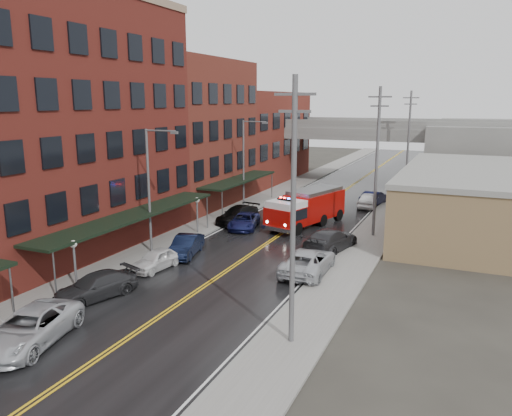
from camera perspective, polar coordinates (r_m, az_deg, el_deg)
The scene contains 31 objects.
road at distance 39.27m, azimuth 1.45°, elevation -3.95°, with size 11.00×160.00×0.02m, color black.
sidewalk_left at distance 42.43m, azimuth -7.73°, elevation -2.73°, with size 3.00×160.00×0.15m, color slate.
sidewalk_right at distance 37.26m, azimuth 11.95°, elevation -5.02°, with size 3.00×160.00×0.15m, color slate.
curb_left at distance 41.62m, azimuth -5.78°, elevation -2.98°, with size 0.30×160.00×0.15m, color gray.
curb_right at distance 37.59m, azimuth 9.48°, elevation -4.76°, with size 0.30×160.00×0.15m, color gray.
brick_building_b at distance 39.22m, azimuth -21.15°, elevation 8.57°, with size 9.00×20.00×18.00m, color #5E1E18.
brick_building_c at distance 53.21m, azimuth -7.66°, elevation 8.41°, with size 9.00×15.00×15.00m, color #5E271C.
brick_building_far at distance 68.86m, azimuth -0.03°, elevation 8.12°, with size 9.00×20.00×12.00m, color maroon.
tan_building at distance 45.80m, azimuth 25.41°, elevation 0.40°, with size 14.00×22.00×5.00m, color olive.
right_far_block at distance 75.39m, azimuth 26.49°, elevation 5.68°, with size 18.00×30.00×8.00m, color slate.
awning_1 at distance 36.24m, azimuth -13.84°, elevation -0.82°, with size 2.60×18.00×3.09m.
awning_2 at distance 50.97m, azimuth -1.90°, elevation 3.24°, with size 2.60×13.00×3.09m.
globe_lamp_1 at distance 30.60m, azimuth -20.07°, elevation -4.95°, with size 0.44×0.44×3.12m.
globe_lamp_2 at distance 41.46m, azimuth -6.75°, elevation 0.12°, with size 0.44×0.44×3.12m.
street_lamp_1 at distance 36.06m, azimuth -11.87°, elevation 2.77°, with size 2.64×0.22×9.00m.
street_lamp_2 at distance 49.83m, azimuth -1.18°, elevation 5.59°, with size 2.64×0.22×9.00m.
utility_pole_0 at distance 21.64m, azimuth 4.27°, elevation -0.22°, with size 1.80×0.24×12.00m.
utility_pole_1 at distance 40.83m, azimuth 13.64°, elevation 5.36°, with size 1.80×0.24×12.00m.
utility_pole_2 at distance 60.55m, azimuth 17.01°, elevation 7.31°, with size 1.80×0.24×12.00m.
overpass at distance 68.62m, azimuth 11.68°, elevation 7.84°, with size 40.00×10.00×7.50m.
fire_truck at distance 44.20m, azimuth 5.73°, elevation 0.12°, with size 5.33×9.12×3.17m.
parked_car_left_2 at distance 25.55m, azimuth -24.45°, elevation -12.38°, with size 2.64×5.72×1.59m, color #B4B7BD.
parked_car_left_3 at distance 29.79m, azimuth -17.84°, elevation -8.51°, with size 1.98×4.87×1.41m, color #2A2B2D.
parked_car_left_4 at distance 33.70m, azimuth -11.33°, elevation -5.78°, with size 1.59×3.95×1.35m, color silver.
parked_car_left_5 at distance 36.18m, azimuth -8.03°, elevation -4.31°, with size 1.54×4.42×1.46m, color black.
parked_car_left_6 at distance 43.33m, azimuth -1.37°, elevation -1.51°, with size 2.20×4.77×1.33m, color #14194E.
parked_car_left_7 at distance 45.30m, azimuth -2.12°, elevation -0.79°, with size 2.10×5.18×1.50m, color black.
parked_car_right_0 at distance 32.41m, azimuth 5.97°, elevation -6.10°, with size 2.65×5.74×1.59m, color #B3B6BC.
parked_car_right_1 at distance 37.38m, azimuth 8.49°, elevation -3.63°, with size 2.31×5.68×1.65m, color #2B2B2D.
parked_car_right_2 at distance 53.03m, azimuth 12.72°, elevation 0.90°, with size 1.88×4.68×1.60m, color white.
parked_car_right_3 at distance 54.54m, azimuth 13.32°, elevation 1.13°, with size 1.59×4.56×1.50m, color black.
Camera 1 is at (14.13, -4.97, 10.97)m, focal length 35.00 mm.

